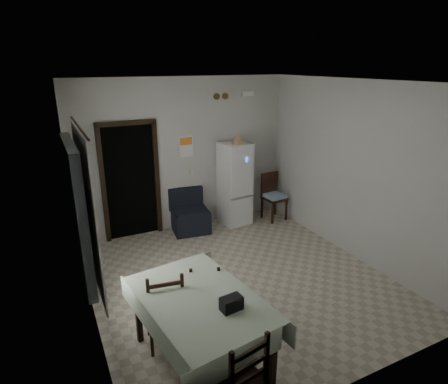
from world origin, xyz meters
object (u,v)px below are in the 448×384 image
Objects in this scene: dining_table at (200,331)px; dining_chair_far_right at (205,293)px; fridge at (235,184)px; dining_chair_near_head at (235,377)px; dining_chair_far_left at (164,306)px; corner_chair at (275,197)px; navy_seat at (190,212)px.

dining_chair_far_right reaches higher than dining_table.
fridge reaches higher than dining_chair_near_head.
fridge is 1.03× the size of dining_table.
fridge reaches higher than dining_table.
dining_chair_far_left is 0.97× the size of dining_chair_near_head.
dining_chair_far_right is at bearing -142.39° from corner_chair.
dining_chair_far_right is 1.42m from dining_chair_near_head.
corner_chair is (1.79, -0.21, 0.08)m from navy_seat.
corner_chair is (0.82, -0.21, -0.35)m from fridge.
dining_table reaches higher than navy_seat.
fridge is 3.64m from dining_chair_far_left.
dining_chair_far_left is at bearing -137.81° from fridge.
dining_table is (-1.15, -3.23, 0.01)m from navy_seat.
corner_chair reaches higher than navy_seat.
dining_chair_near_head is (-1.15, -4.02, 0.10)m from navy_seat.
navy_seat is 1.80m from corner_chair.
navy_seat is 0.84× the size of corner_chair.
dining_chair_far_right is (-2.63, -2.42, -0.05)m from corner_chair.
fridge reaches higher than navy_seat.
dining_chair_far_right is (-1.80, -2.63, -0.39)m from fridge.
dining_chair_near_head is at bearing -132.65° from corner_chair.
dining_table is 0.54m from dining_chair_far_left.
dining_chair_far_left reaches higher than dining_chair_far_right.
dining_chair_far_left is at bearing -89.30° from dining_chair_near_head.
navy_seat is 0.80× the size of dining_chair_near_head.
dining_chair_far_left is 1.14× the size of dining_chair_far_right.
corner_chair reaches higher than dining_table.
dining_table is at bearing 125.45° from dining_chair_far_left.
dining_table is 0.68m from dining_chair_far_right.
dining_chair_near_head is (0.01, -0.79, 0.09)m from dining_table.
navy_seat is (-0.97, 0.00, -0.42)m from fridge.
dining_chair_far_left is (-3.18, -2.55, 0.01)m from corner_chair.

